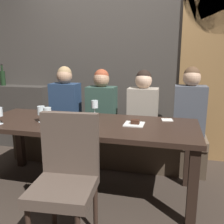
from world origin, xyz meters
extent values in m
plane|color=#382D26|center=(0.00, 0.00, 0.00)|extent=(9.00, 9.00, 0.00)
cube|color=#423D38|center=(0.00, 1.22, 1.50)|extent=(6.00, 0.12, 3.00)
cube|color=olive|center=(1.35, 1.15, 1.05)|extent=(0.90, 0.05, 2.10)
cube|color=#38342F|center=(-1.55, 1.04, 0.47)|extent=(1.10, 0.28, 0.95)
cube|color=black|center=(1.03, -0.35, 0.35)|extent=(0.08, 0.08, 0.69)
cube|color=black|center=(-1.03, 0.35, 0.35)|extent=(0.08, 0.08, 0.69)
cube|color=black|center=(1.03, 0.35, 0.35)|extent=(0.08, 0.08, 0.69)
cube|color=#302119|center=(0.00, 0.00, 0.72)|extent=(2.20, 0.84, 0.04)
cube|color=#4A3C2E|center=(0.00, 0.70, 0.17)|extent=(2.50, 0.40, 0.35)
cube|color=brown|center=(0.00, 0.70, 0.40)|extent=(2.50, 0.44, 0.10)
cylinder|color=#302119|center=(-0.07, -0.62, 0.21)|extent=(0.04, 0.04, 0.42)
cylinder|color=#302119|center=(0.29, -0.62, 0.21)|extent=(0.04, 0.04, 0.42)
cube|color=brown|center=(0.11, -0.80, 0.46)|extent=(0.48, 0.48, 0.08)
cube|color=brown|center=(0.10, -0.61, 0.74)|extent=(0.44, 0.10, 0.48)
cube|color=navy|center=(-0.54, 0.68, 0.75)|extent=(0.36, 0.24, 0.60)
sphere|color=tan|center=(-0.54, 0.68, 1.14)|extent=(0.20, 0.20, 0.20)
sphere|color=#9E7F56|center=(-0.54, 0.69, 1.17)|extent=(0.18, 0.18, 0.18)
cube|color=#2D473D|center=(-0.04, 0.69, 0.73)|extent=(0.36, 0.24, 0.57)
sphere|color=tan|center=(-0.04, 0.69, 1.11)|extent=(0.20, 0.20, 0.20)
sphere|color=brown|center=(-0.04, 0.70, 1.14)|extent=(0.18, 0.18, 0.18)
cube|color=#9E9384|center=(0.48, 0.70, 0.73)|extent=(0.36, 0.24, 0.56)
sphere|color=#DBB293|center=(0.48, 0.70, 1.11)|extent=(0.20, 0.20, 0.20)
sphere|color=black|center=(0.48, 0.71, 1.14)|extent=(0.18, 0.18, 0.18)
cube|color=#4C515B|center=(1.03, 0.73, 0.75)|extent=(0.36, 0.24, 0.61)
sphere|color=tan|center=(1.03, 0.73, 1.15)|extent=(0.20, 0.20, 0.20)
sphere|color=brown|center=(1.03, 0.74, 1.18)|extent=(0.18, 0.18, 0.18)
cylinder|color=black|center=(-1.73, 1.03, 1.06)|extent=(0.08, 0.08, 0.22)
cylinder|color=black|center=(-1.73, 1.03, 1.21)|extent=(0.03, 0.03, 0.09)
cylinder|color=black|center=(-1.73, 1.03, 1.27)|extent=(0.03, 0.03, 0.02)
cylinder|color=silver|center=(-0.43, -0.11, 0.74)|extent=(0.06, 0.06, 0.00)
cylinder|color=silver|center=(-0.43, -0.11, 0.78)|extent=(0.01, 0.01, 0.07)
cylinder|color=silver|center=(-0.43, -0.11, 0.86)|extent=(0.08, 0.08, 0.08)
cylinder|color=maroon|center=(-0.43, -0.11, 0.84)|extent=(0.07, 0.07, 0.03)
cylinder|color=silver|center=(-0.80, -0.27, 0.74)|extent=(0.06, 0.06, 0.00)
cylinder|color=silver|center=(-0.10, -0.31, 0.74)|extent=(0.06, 0.06, 0.00)
cylinder|color=silver|center=(-0.10, -0.31, 0.78)|extent=(0.01, 0.01, 0.07)
cylinder|color=silver|center=(-0.10, -0.31, 0.86)|extent=(0.08, 0.08, 0.08)
cylinder|color=silver|center=(-0.34, -0.15, 0.74)|extent=(0.06, 0.06, 0.00)
cylinder|color=silver|center=(-0.34, -0.15, 0.78)|extent=(0.01, 0.01, 0.07)
cylinder|color=silver|center=(-0.34, -0.15, 0.86)|extent=(0.08, 0.08, 0.08)
cylinder|color=gold|center=(-0.34, -0.15, 0.84)|extent=(0.07, 0.07, 0.04)
cylinder|color=silver|center=(-0.02, 0.34, 0.74)|extent=(0.06, 0.06, 0.00)
cylinder|color=silver|center=(-0.02, 0.34, 0.78)|extent=(0.01, 0.01, 0.07)
cylinder|color=silver|center=(-0.02, 0.34, 0.86)|extent=(0.08, 0.08, 0.08)
cylinder|color=maroon|center=(-0.02, 0.34, 0.84)|extent=(0.07, 0.07, 0.04)
cube|color=white|center=(0.48, 0.03, 0.74)|extent=(0.19, 0.19, 0.01)
cube|color=#381E14|center=(0.49, 0.03, 0.77)|extent=(0.08, 0.06, 0.04)
cube|color=silver|center=(0.79, 0.28, 0.74)|extent=(0.13, 0.12, 0.01)
camera|label=1|loc=(0.84, -2.25, 1.38)|focal=39.37mm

